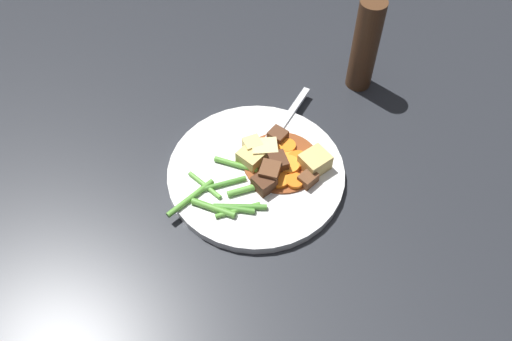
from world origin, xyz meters
TOP-DOWN VIEW (x-y plane):
  - ground_plane at (0.00, 0.00)m, footprint 3.00×3.00m
  - dinner_plate at (0.00, 0.00)m, footprint 0.25×0.25m
  - stew_sauce at (0.04, -0.00)m, footprint 0.11×0.11m
  - carrot_slice_0 at (0.04, 0.01)m, footprint 0.05×0.05m
  - carrot_slice_1 at (0.04, -0.01)m, footprint 0.04×0.04m
  - carrot_slice_2 at (0.04, -0.04)m, footprint 0.03×0.03m
  - carrot_slice_3 at (0.06, 0.02)m, footprint 0.03×0.03m
  - carrot_slice_4 at (0.02, -0.03)m, footprint 0.03×0.03m
  - carrot_slice_5 at (0.06, -0.01)m, footprint 0.04×0.04m
  - potato_chunk_0 at (0.00, 0.02)m, footprint 0.04×0.04m
  - potato_chunk_1 at (0.02, 0.02)m, footprint 0.04×0.04m
  - potato_chunk_2 at (0.01, 0.03)m, footprint 0.02×0.02m
  - potato_chunk_3 at (0.08, -0.02)m, footprint 0.05×0.04m
  - meat_chunk_0 at (0.01, -0.02)m, footprint 0.04×0.04m
  - meat_chunk_1 at (0.05, 0.04)m, footprint 0.03×0.03m
  - meat_chunk_2 at (-0.00, -0.03)m, footprint 0.03×0.03m
  - meat_chunk_3 at (0.03, -0.01)m, footprint 0.03×0.03m
  - meat_chunk_4 at (0.06, -0.05)m, footprint 0.03×0.03m
  - green_bean_0 at (-0.10, -0.01)m, footprint 0.08×0.04m
  - green_bean_1 at (-0.05, -0.01)m, footprint 0.07×0.01m
  - green_bean_2 at (-0.08, -0.00)m, footprint 0.03×0.06m
  - green_bean_3 at (-0.05, -0.06)m, footprint 0.06×0.01m
  - green_bean_4 at (-0.02, 0.02)m, footprint 0.05×0.05m
  - green_bean_5 at (-0.02, -0.03)m, footprint 0.06×0.01m
  - green_bean_6 at (-0.08, -0.04)m, footprint 0.05×0.05m
  - green_bean_7 at (-0.04, -0.05)m, footprint 0.07×0.03m
  - green_bean_8 at (-0.05, -0.05)m, footprint 0.05×0.03m
  - fork at (0.06, 0.06)m, footprint 0.14×0.13m
  - pepper_mill at (0.22, 0.12)m, footprint 0.04×0.04m

SIDE VIEW (x-z plane):
  - ground_plane at x=0.00m, z-range 0.00..0.00m
  - dinner_plate at x=0.00m, z-range 0.00..0.01m
  - stew_sauce at x=0.04m, z-range 0.01..0.02m
  - fork at x=0.06m, z-range 0.01..0.02m
  - green_bean_2 at x=-0.08m, z-range 0.01..0.02m
  - green_bean_3 at x=-0.05m, z-range 0.01..0.02m
  - green_bean_1 at x=-0.05m, z-range 0.01..0.02m
  - green_bean_7 at x=-0.04m, z-range 0.01..0.02m
  - green_bean_8 at x=-0.05m, z-range 0.01..0.02m
  - green_bean_4 at x=-0.02m, z-range 0.01..0.02m
  - green_bean_0 at x=-0.10m, z-range 0.01..0.02m
  - carrot_slice_0 at x=0.04m, z-range 0.01..0.02m
  - green_bean_5 at x=-0.02m, z-range 0.01..0.02m
  - carrot_slice_3 at x=0.06m, z-range 0.01..0.02m
  - green_bean_6 at x=-0.08m, z-range 0.01..0.02m
  - carrot_slice_4 at x=0.02m, z-range 0.01..0.02m
  - carrot_slice_2 at x=0.04m, z-range 0.01..0.02m
  - carrot_slice_5 at x=0.06m, z-range 0.01..0.02m
  - carrot_slice_1 at x=0.04m, z-range 0.01..0.03m
  - meat_chunk_4 at x=0.06m, z-range 0.01..0.03m
  - meat_chunk_1 at x=0.05m, z-range 0.01..0.03m
  - meat_chunk_2 at x=0.00m, z-range 0.01..0.03m
  - potato_chunk_0 at x=0.00m, z-range 0.01..0.04m
  - meat_chunk_3 at x=0.03m, z-range 0.01..0.04m
  - potato_chunk_1 at x=0.02m, z-range 0.01..0.04m
  - potato_chunk_2 at x=0.01m, z-range 0.01..0.04m
  - potato_chunk_3 at x=0.08m, z-range 0.01..0.04m
  - meat_chunk_0 at x=0.01m, z-range 0.01..0.04m
  - pepper_mill at x=0.22m, z-range 0.00..0.16m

